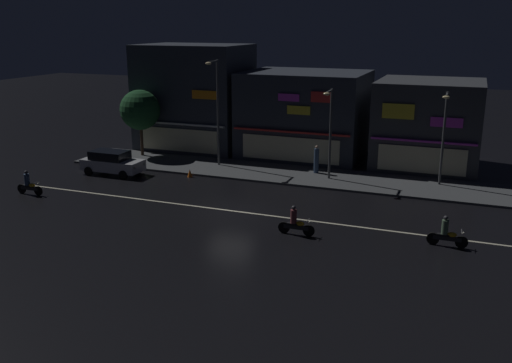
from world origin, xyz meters
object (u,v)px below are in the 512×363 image
object	(u,v)px
motorcycle_opposite_lane	(29,185)
traffic_cone	(190,173)
motorcycle_following	(447,234)
parked_car_near_kerb	(112,162)
streetlamp_east	(444,130)
pedestrian_on_sidewalk	(316,160)
streetlamp_mid	(330,126)
streetlamp_west	(217,105)
motorcycle_lead	(295,223)

from	to	relation	value
motorcycle_opposite_lane	traffic_cone	bearing A→B (deg)	-136.00
motorcycle_following	traffic_cone	world-z (taller)	motorcycle_following
parked_car_near_kerb	motorcycle_opposite_lane	xyz separation A→B (m)	(-1.97, -5.94, -0.24)
streetlamp_east	traffic_cone	distance (m)	16.98
pedestrian_on_sidewalk	motorcycle_following	xyz separation A→B (m)	(9.23, -10.46, -0.42)
streetlamp_mid	parked_car_near_kerb	distance (m)	15.32
pedestrian_on_sidewalk	parked_car_near_kerb	bearing A→B (deg)	-102.38
streetlamp_west	streetlamp_east	size ratio (longest dim) A/B	1.27
parked_car_near_kerb	traffic_cone	world-z (taller)	parked_car_near_kerb
traffic_cone	parked_car_near_kerb	bearing A→B (deg)	-166.55
pedestrian_on_sidewalk	parked_car_near_kerb	xyz separation A→B (m)	(-13.38, -5.06, -0.18)
streetlamp_west	motorcycle_lead	distance (m)	15.06
pedestrian_on_sidewalk	motorcycle_following	distance (m)	13.96
streetlamp_east	pedestrian_on_sidewalk	world-z (taller)	streetlamp_east
streetlamp_west	motorcycle_opposite_lane	world-z (taller)	streetlamp_west
streetlamp_west	motorcycle_opposite_lane	bearing A→B (deg)	-127.47
motorcycle_lead	streetlamp_east	bearing A→B (deg)	-111.52
motorcycle_lead	motorcycle_following	distance (m)	7.24
motorcycle_lead	motorcycle_following	bearing A→B (deg)	-164.02
parked_car_near_kerb	motorcycle_following	bearing A→B (deg)	166.57
pedestrian_on_sidewalk	traffic_cone	bearing A→B (deg)	-97.80
pedestrian_on_sidewalk	motorcycle_lead	distance (m)	11.79
streetlamp_west	streetlamp_mid	xyz separation A→B (m)	(8.53, -0.83, -0.84)
traffic_cone	streetlamp_west	bearing A→B (deg)	78.96
streetlamp_east	motorcycle_following	distance (m)	10.78
streetlamp_west	parked_car_near_kerb	distance (m)	8.42
streetlamp_mid	pedestrian_on_sidewalk	bearing A→B (deg)	131.23
motorcycle_following	traffic_cone	size ratio (longest dim) A/B	3.45
streetlamp_mid	pedestrian_on_sidewalk	world-z (taller)	streetlamp_mid
parked_car_near_kerb	motorcycle_following	distance (m)	23.26
motorcycle_following	motorcycle_opposite_lane	world-z (taller)	same
streetlamp_mid	parked_car_near_kerb	xyz separation A→B (m)	(-14.58, -3.69, -2.90)
streetlamp_west	streetlamp_mid	bearing A→B (deg)	-5.52
streetlamp_east	motorcycle_following	bearing A→B (deg)	-84.60
motorcycle_following	motorcycle_opposite_lane	xyz separation A→B (m)	(-24.59, -0.54, 0.00)
traffic_cone	streetlamp_mid	bearing A→B (deg)	14.64
streetlamp_east	streetlamp_west	bearing A→B (deg)	-178.69
pedestrian_on_sidewalk	traffic_cone	distance (m)	8.84
motorcycle_lead	motorcycle_opposite_lane	xyz separation A→B (m)	(-17.43, 0.60, 0.00)
motorcycle_lead	traffic_cone	size ratio (longest dim) A/B	3.45
pedestrian_on_sidewalk	traffic_cone	xyz separation A→B (m)	(-7.97, -3.76, -0.77)
streetlamp_mid	streetlamp_west	bearing A→B (deg)	174.48
streetlamp_west	motorcycle_opposite_lane	xyz separation A→B (m)	(-8.01, -10.46, -3.97)
motorcycle_lead	streetlamp_mid	bearing A→B (deg)	-78.15
pedestrian_on_sidewalk	motorcycle_opposite_lane	xyz separation A→B (m)	(-15.35, -11.00, -0.42)
pedestrian_on_sidewalk	motorcycle_following	world-z (taller)	pedestrian_on_sidewalk
motorcycle_lead	motorcycle_opposite_lane	world-z (taller)	same
motorcycle_lead	motorcycle_opposite_lane	distance (m)	17.44
streetlamp_west	motorcycle_opposite_lane	distance (m)	13.76
traffic_cone	pedestrian_on_sidewalk	bearing A→B (deg)	25.26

